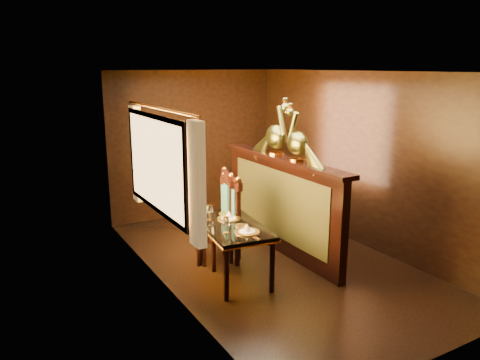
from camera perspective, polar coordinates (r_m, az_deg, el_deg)
The scene contains 8 objects.
ground at distance 6.40m, azimuth 4.05°, elevation -9.93°, with size 5.00×5.00×0.00m, color black.
room_shell at distance 5.91m, azimuth 3.52°, elevation 4.14°, with size 3.04×5.04×2.52m.
partition at distance 6.56m, azimuth 5.02°, elevation -2.72°, with size 0.26×2.70×1.36m.
dining_table at distance 5.71m, azimuth -0.89°, elevation -6.23°, with size 0.85×1.24×0.88m.
chair_left at distance 6.16m, azimuth -1.67°, elevation -4.60°, with size 0.44×0.48×1.21m.
chair_right at distance 6.26m, azimuth -2.15°, elevation -4.11°, with size 0.54×0.56×1.24m.
peacock_left at distance 6.08m, azimuth 7.07°, elevation 5.73°, with size 0.23×0.62×0.74m, color #184A2B, non-canonical shape.
peacock_right at distance 6.47m, azimuth 4.45°, elevation 6.55°, with size 0.25×0.67×0.80m, color #184A2B, non-canonical shape.
Camera 1 is at (-3.30, -4.84, 2.57)m, focal length 35.00 mm.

